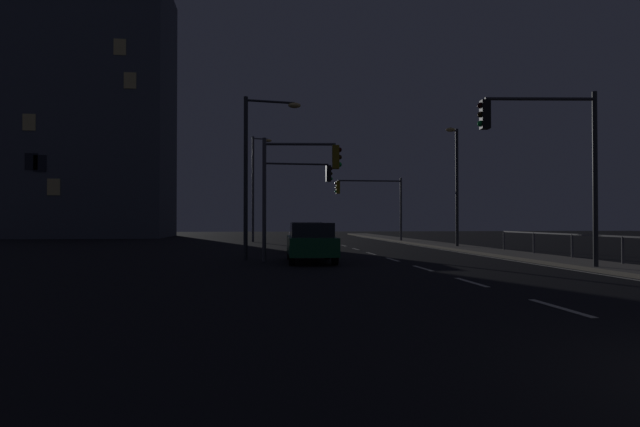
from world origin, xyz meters
TOP-DOWN VIEW (x-y plane):
  - ground_plane at (0.00, 17.50)m, footprint 112.00×112.00m
  - sidewalk_right at (6.16, 17.50)m, footprint 2.28×77.00m
  - lane_markings_center at (0.00, 21.00)m, footprint 0.14×50.00m
  - lane_edge_line at (4.77, 22.50)m, footprint 0.14×53.00m
  - car at (-3.56, 16.13)m, footprint 1.97×4.46m
  - car_oncoming at (-3.09, 23.12)m, footprint 2.05×4.49m
  - traffic_light_far_center at (2.85, 33.87)m, footprint 5.24×0.34m
  - traffic_light_overhead_east at (-3.56, 25.13)m, footprint 4.06×0.44m
  - traffic_light_far_right at (3.76, 11.67)m, footprint 3.95×0.66m
  - traffic_light_near_right at (-4.03, 16.51)m, footprint 3.22×0.54m
  - street_lamp_across_street at (5.97, 24.79)m, footprint 1.14×1.26m
  - street_lamp_far_end at (-5.86, 35.88)m, footprint 1.54×0.56m
  - street_lamp_corner at (-5.76, 17.76)m, footprint 2.46×0.56m
  - building_distant at (-21.92, 49.14)m, footprint 14.44×10.00m

SIDE VIEW (x-z plane):
  - ground_plane at x=0.00m, z-range 0.00..0.00m
  - lane_edge_line at x=4.77m, z-range 0.00..0.01m
  - lane_markings_center at x=0.00m, z-range 0.00..0.01m
  - sidewalk_right at x=6.16m, z-range 0.00..0.14m
  - car at x=-3.56m, z-range 0.04..1.61m
  - car_oncoming at x=-3.09m, z-range 0.04..1.61m
  - traffic_light_near_right at x=-4.03m, z-range 1.00..6.01m
  - traffic_light_far_center at x=2.85m, z-range 1.20..6.01m
  - traffic_light_overhead_east at x=-3.56m, z-range 1.07..6.25m
  - traffic_light_far_right at x=3.76m, z-range 1.31..7.09m
  - street_lamp_corner at x=-5.76m, z-range 0.77..7.69m
  - street_lamp_across_street at x=5.97m, z-range 0.83..7.84m
  - street_lamp_far_end at x=-5.86m, z-range 0.72..8.96m
  - building_distant at x=-21.92m, z-range 0.00..25.40m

